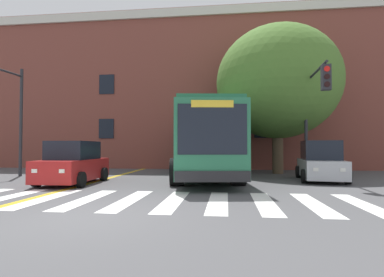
{
  "coord_description": "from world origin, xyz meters",
  "views": [
    {
      "loc": [
        3.11,
        -6.36,
        1.54
      ],
      "look_at": [
        1.44,
        8.02,
        1.95
      ],
      "focal_mm": 28.0,
      "sensor_mm": 36.0,
      "label": 1
    }
  ],
  "objects_px": {
    "traffic_light_near_corner": "(314,103)",
    "street_tree_curbside_large": "(277,82)",
    "car_silver_far_lane": "(320,162)",
    "car_red_near_lane": "(73,164)",
    "city_bus": "(202,142)"
  },
  "relations": [
    {
      "from": "city_bus",
      "to": "car_silver_far_lane",
      "type": "xyz_separation_m",
      "value": [
        5.52,
        -1.11,
        -0.97
      ]
    },
    {
      "from": "traffic_light_near_corner",
      "to": "car_silver_far_lane",
      "type": "bearing_deg",
      "value": 28.47
    },
    {
      "from": "city_bus",
      "to": "traffic_light_near_corner",
      "type": "bearing_deg",
      "value": -13.91
    },
    {
      "from": "car_silver_far_lane",
      "to": "traffic_light_near_corner",
      "type": "height_order",
      "value": "traffic_light_near_corner"
    },
    {
      "from": "street_tree_curbside_large",
      "to": "traffic_light_near_corner",
      "type": "bearing_deg",
      "value": -75.02
    },
    {
      "from": "traffic_light_near_corner",
      "to": "street_tree_curbside_large",
      "type": "distance_m",
      "value": 4.23
    },
    {
      "from": "city_bus",
      "to": "traffic_light_near_corner",
      "type": "xyz_separation_m",
      "value": [
        5.2,
        -1.29,
        1.75
      ]
    },
    {
      "from": "car_red_near_lane",
      "to": "street_tree_curbside_large",
      "type": "bearing_deg",
      "value": 32.02
    },
    {
      "from": "traffic_light_near_corner",
      "to": "street_tree_curbside_large",
      "type": "xyz_separation_m",
      "value": [
        -0.99,
        3.72,
        1.76
      ]
    },
    {
      "from": "car_red_near_lane",
      "to": "car_silver_far_lane",
      "type": "distance_m",
      "value": 10.95
    },
    {
      "from": "traffic_light_near_corner",
      "to": "city_bus",
      "type": "bearing_deg",
      "value": 166.09
    },
    {
      "from": "car_silver_far_lane",
      "to": "city_bus",
      "type": "bearing_deg",
      "value": 168.61
    },
    {
      "from": "traffic_light_near_corner",
      "to": "street_tree_curbside_large",
      "type": "height_order",
      "value": "street_tree_curbside_large"
    },
    {
      "from": "car_silver_far_lane",
      "to": "street_tree_curbside_large",
      "type": "relative_size",
      "value": 0.42
    },
    {
      "from": "car_red_near_lane",
      "to": "street_tree_curbside_large",
      "type": "distance_m",
      "value": 11.95
    }
  ]
}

